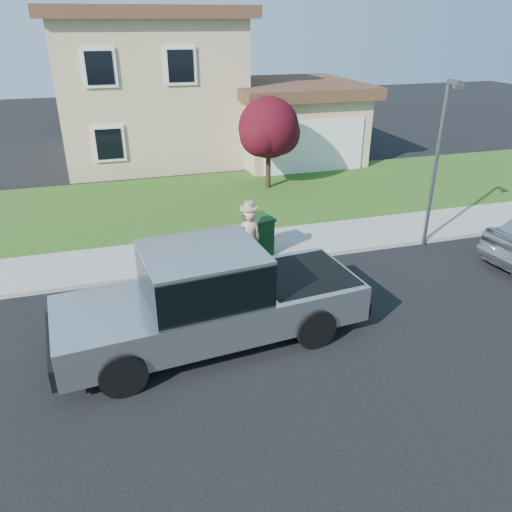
{
  "coord_description": "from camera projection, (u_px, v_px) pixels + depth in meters",
  "views": [
    {
      "loc": [
        -2.18,
        -9.35,
        6.36
      ],
      "look_at": [
        0.87,
        1.02,
        1.2
      ],
      "focal_mm": 35.0,
      "sensor_mm": 36.0,
      "label": 1
    }
  ],
  "objects": [
    {
      "name": "house",
      "position": [
        177.0,
        90.0,
        24.55
      ],
      "size": [
        14.0,
        11.3,
        6.85
      ],
      "color": "tan",
      "rests_on": "ground"
    },
    {
      "name": "trash_bin",
      "position": [
        259.0,
        235.0,
        14.34
      ],
      "size": [
        0.86,
        0.94,
        1.14
      ],
      "rotation": [
        0.0,
        0.0,
        0.23
      ],
      "color": "#103B15",
      "rests_on": "sidewalk"
    },
    {
      "name": "ground",
      "position": [
        232.0,
        326.0,
        11.39
      ],
      "size": [
        80.0,
        80.0,
        0.0
      ],
      "primitive_type": "plane",
      "color": "black",
      "rests_on": "ground"
    },
    {
      "name": "street_lamp",
      "position": [
        438.0,
        156.0,
        14.26
      ],
      "size": [
        0.26,
        0.64,
        4.89
      ],
      "rotation": [
        0.0,
        0.0,
        -0.08
      ],
      "color": "slate",
      "rests_on": "ground"
    },
    {
      "name": "ornamental_tree",
      "position": [
        269.0,
        130.0,
        19.47
      ],
      "size": [
        2.62,
        2.37,
        3.6
      ],
      "color": "black",
      "rests_on": "lawn"
    },
    {
      "name": "pickup_truck",
      "position": [
        211.0,
        299.0,
        10.52
      ],
      "size": [
        6.8,
        2.9,
        2.17
      ],
      "rotation": [
        0.0,
        0.0,
        0.1
      ],
      "color": "black",
      "rests_on": "ground"
    },
    {
      "name": "lawn",
      "position": [
        204.0,
        202.0,
        18.99
      ],
      "size": [
        40.0,
        7.0,
        0.1
      ],
      "primitive_type": "cube",
      "color": "#254E16",
      "rests_on": "ground"
    },
    {
      "name": "curb",
      "position": [
        242.0,
        264.0,
        14.13
      ],
      "size": [
        40.0,
        0.2,
        0.12
      ],
      "primitive_type": "cube",
      "color": "gray",
      "rests_on": "ground"
    },
    {
      "name": "woman",
      "position": [
        249.0,
        239.0,
        13.52
      ],
      "size": [
        0.69,
        0.49,
        2.01
      ],
      "rotation": [
        0.0,
        0.0,
        3.19
      ],
      "color": "#E89B7F",
      "rests_on": "ground"
    },
    {
      "name": "sidewalk",
      "position": [
        232.0,
        248.0,
        15.08
      ],
      "size": [
        40.0,
        2.0,
        0.15
      ],
      "primitive_type": "cube",
      "color": "gray",
      "rests_on": "ground"
    }
  ]
}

